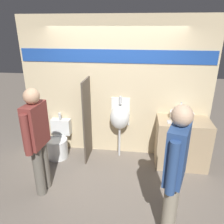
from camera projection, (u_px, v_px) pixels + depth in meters
name	position (u px, v px, depth m)	size (l,w,h in m)	color
ground_plane	(111.00, 166.00, 4.17)	(16.00, 16.00, 0.00)	#70665B
display_wall	(115.00, 89.00, 4.22)	(3.66, 0.07, 2.70)	beige
sink_counter	(182.00, 143.00, 4.09)	(0.94, 0.59, 0.91)	tan
sink_basin	(182.00, 116.00, 3.96)	(0.42, 0.42, 0.27)	silver
cell_phone	(169.00, 122.00, 3.85)	(0.07, 0.14, 0.01)	#B7B7BC
divider_near_counter	(87.00, 120.00, 4.20)	(0.03, 0.57, 1.61)	#4C4238
urinal_near_counter	(120.00, 118.00, 4.23)	(0.38, 0.32, 1.25)	silver
toilet	(58.00, 143.00, 4.44)	(0.42, 0.59, 0.86)	silver
person_in_vest	(175.00, 170.00, 2.49)	(0.32, 0.59, 1.76)	gray
person_with_lanyard	(37.00, 138.00, 3.23)	(0.23, 0.60, 1.71)	#666056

